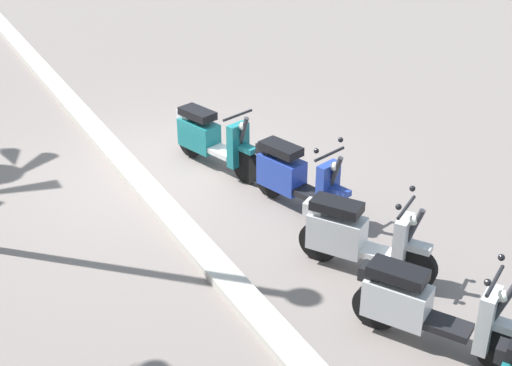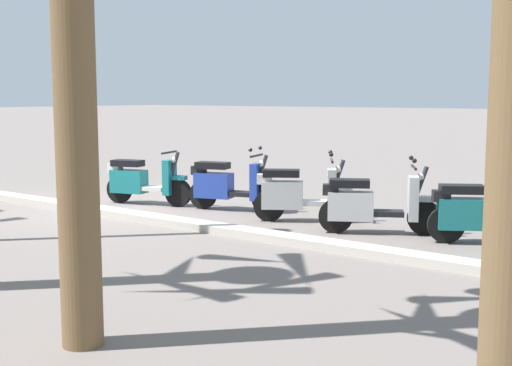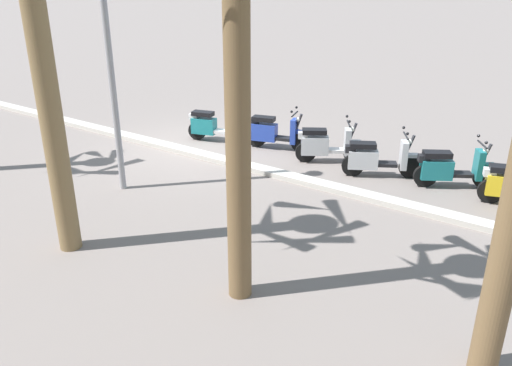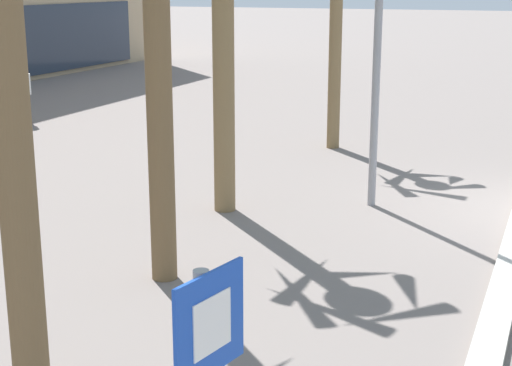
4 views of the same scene
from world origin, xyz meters
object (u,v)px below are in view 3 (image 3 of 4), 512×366
(scooter_teal_second_in_line, at_px, (449,168))
(scooter_blue_last_in_row, at_px, (273,132))
(scooter_silver_mid_rear, at_px, (375,158))
(scooter_silver_lead_nearest, at_px, (325,145))
(street_lamp, at_px, (103,2))
(scooter_teal_mid_centre, at_px, (213,126))

(scooter_teal_second_in_line, xyz_separation_m, scooter_blue_last_in_row, (4.68, -0.03, 0.01))
(scooter_teal_second_in_line, relative_size, scooter_silver_mid_rear, 0.97)
(scooter_blue_last_in_row, bearing_deg, scooter_silver_mid_rear, 173.50)
(scooter_silver_mid_rear, relative_size, scooter_silver_lead_nearest, 1.09)
(scooter_teal_second_in_line, relative_size, scooter_silver_lead_nearest, 1.06)
(scooter_silver_lead_nearest, xyz_separation_m, street_lamp, (2.88, 4.07, 3.47))
(scooter_teal_second_in_line, xyz_separation_m, scooter_teal_mid_centre, (6.44, 0.41, 0.00))
(scooter_silver_mid_rear, xyz_separation_m, street_lamp, (4.31, 3.89, 3.48))
(scooter_silver_mid_rear, relative_size, scooter_blue_last_in_row, 0.96)
(scooter_teal_mid_centre, bearing_deg, scooter_silver_mid_rear, -178.97)
(scooter_teal_mid_centre, bearing_deg, scooter_blue_last_in_row, -166.02)
(scooter_silver_mid_rear, xyz_separation_m, scooter_silver_lead_nearest, (1.43, -0.19, 0.01))
(scooter_blue_last_in_row, bearing_deg, street_lamp, 73.83)
(scooter_silver_lead_nearest, xyz_separation_m, scooter_teal_mid_centre, (3.41, 0.27, -0.01))
(scooter_teal_mid_centre, bearing_deg, street_lamp, 97.91)
(scooter_silver_mid_rear, xyz_separation_m, scooter_teal_mid_centre, (4.84, 0.09, 0.00))
(scooter_silver_lead_nearest, bearing_deg, street_lamp, 54.76)
(scooter_teal_second_in_line, height_order, scooter_blue_last_in_row, same)
(scooter_silver_lead_nearest, height_order, scooter_teal_mid_centre, scooter_silver_lead_nearest)
(scooter_teal_second_in_line, distance_m, street_lamp, 8.05)
(scooter_teal_second_in_line, distance_m, scooter_teal_mid_centre, 6.45)
(scooter_silver_lead_nearest, relative_size, scooter_teal_mid_centre, 0.86)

